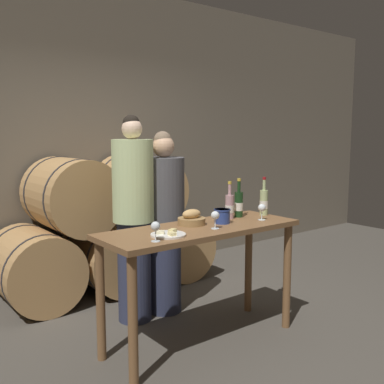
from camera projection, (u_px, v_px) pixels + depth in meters
ground_plane at (201, 342)px, 3.48m from camera, size 10.00×10.00×0.00m
stone_wall_back at (83, 133)px, 4.88m from camera, size 10.00×0.12×3.20m
barrel_stack at (107, 230)px, 4.59m from camera, size 2.25×0.82×1.38m
tasting_table at (201, 246)px, 3.38m from camera, size 1.58×0.57×0.91m
person_left at (133, 218)px, 3.78m from camera, size 0.35×0.35×1.76m
person_right at (164, 223)px, 3.98m from camera, size 0.36×0.36×1.62m
wine_bottle_red at (239, 204)px, 3.73m from camera, size 0.07×0.07×0.32m
wine_bottle_white at (264, 202)px, 3.82m from camera, size 0.07×0.07×0.33m
wine_bottle_rose at (230, 206)px, 3.66m from camera, size 0.07×0.07×0.31m
blue_crock at (222, 215)px, 3.48m from camera, size 0.13×0.13×0.11m
bread_basket at (192, 219)px, 3.42m from camera, size 0.21×0.21×0.12m
cheese_plate at (168, 234)px, 3.06m from camera, size 0.24×0.24×0.04m
wine_glass_far_left at (155, 227)px, 2.89m from camera, size 0.06×0.06×0.13m
wine_glass_left at (215, 216)px, 3.27m from camera, size 0.06×0.06×0.13m
wine_glass_center at (262, 208)px, 3.60m from camera, size 0.06×0.06×0.13m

